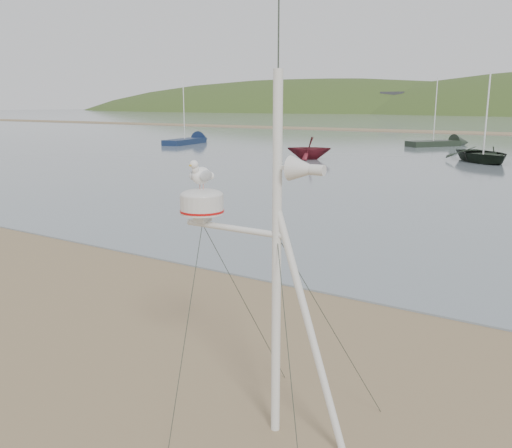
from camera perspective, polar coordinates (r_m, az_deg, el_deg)
The scene contains 6 objects.
ground at distance 9.55m, azimuth -14.63°, elevation -11.89°, with size 560.00×560.00×0.00m, color brown.
mast_rig at distance 6.48m, azimuth 1.39°, elevation -11.52°, with size 2.29×2.44×5.17m.
boat_dark at distance 39.11m, azimuth 23.05°, elevation 9.73°, with size 3.65×1.06×5.12m, color black.
boat_red at distance 38.29m, azimuth 5.63°, elevation 9.02°, with size 2.58×1.57×2.99m, color maroon.
sailboat_dark_mid at distance 53.57m, azimuth 19.57°, elevation 8.05°, with size 5.20×6.35×6.63m.
sailboat_blue_near at distance 54.60m, azimuth -6.45°, elevation 8.76°, with size 2.70×7.27×7.05m.
Camera 1 is at (6.52, -5.79, 3.90)m, focal length 38.00 mm.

